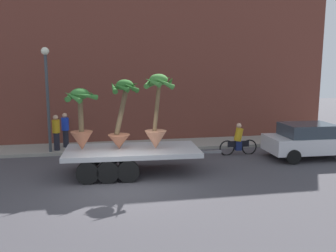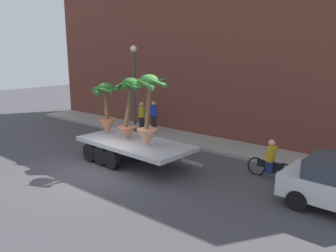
% 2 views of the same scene
% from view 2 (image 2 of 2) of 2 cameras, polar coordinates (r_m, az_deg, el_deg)
% --- Properties ---
extents(ground_plane, '(60.00, 60.00, 0.00)m').
position_cam_2_polar(ground_plane, '(13.81, -11.82, -7.62)').
color(ground_plane, '#423F44').
extents(sidewalk, '(24.00, 2.20, 0.15)m').
position_cam_2_polar(sidewalk, '(18.04, 3.31, -2.21)').
color(sidewalk, gray).
rests_on(sidewalk, ground).
extents(building_facade, '(24.00, 1.20, 9.06)m').
position_cam_2_polar(building_facade, '(18.82, 6.59, 12.09)').
color(building_facade, brown).
rests_on(building_facade, ground).
extents(flatbed_trailer, '(6.17, 2.57, 0.98)m').
position_cam_2_polar(flatbed_trailer, '(14.49, -6.40, -3.30)').
color(flatbed_trailer, '#B7BABF').
rests_on(flatbed_trailer, ground).
extents(potted_palm_rear, '(1.21, 1.30, 2.87)m').
position_cam_2_polar(potted_palm_rear, '(13.19, -3.39, 2.21)').
color(potted_palm_rear, tan).
rests_on(potted_palm_rear, flatbed_trailer).
extents(potted_palm_middle, '(1.30, 1.36, 2.35)m').
position_cam_2_polar(potted_palm_middle, '(15.47, -10.44, 2.80)').
color(potted_palm_middle, '#B26647').
rests_on(potted_palm_middle, flatbed_trailer).
extents(potted_palm_front, '(1.29, 1.23, 2.66)m').
position_cam_2_polar(potted_palm_front, '(14.29, -6.68, 2.74)').
color(potted_palm_front, '#B26647').
rests_on(potted_palm_front, flatbed_trailer).
extents(cyclist, '(1.84, 0.35, 1.54)m').
position_cam_2_polar(cyclist, '(13.24, 17.03, -5.76)').
color(cyclist, black).
rests_on(cyclist, ground).
extents(pedestrian_near_gate, '(0.36, 0.36, 1.71)m').
position_cam_2_polar(pedestrian_near_gate, '(19.40, -2.43, 1.82)').
color(pedestrian_near_gate, black).
rests_on(pedestrian_near_gate, sidewalk).
extents(pedestrian_far_left, '(0.36, 0.36, 1.71)m').
position_cam_2_polar(pedestrian_far_left, '(19.18, -4.51, 1.66)').
color(pedestrian_far_left, black).
rests_on(pedestrian_far_left, sidewalk).
extents(street_lamp, '(0.36, 0.36, 4.83)m').
position_cam_2_polar(street_lamp, '(18.88, -5.77, 8.16)').
color(street_lamp, '#383D42').
rests_on(street_lamp, sidewalk).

